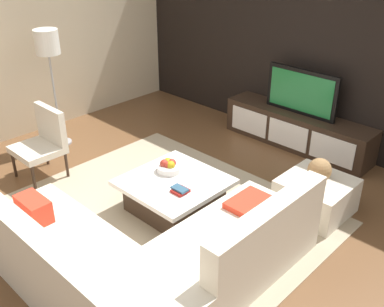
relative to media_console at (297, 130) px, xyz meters
The scene contains 14 objects.
ground_plane 2.41m from the media_console, 90.00° to the right, with size 14.00×14.00×0.00m, color brown.
feature_wall_back 1.19m from the media_console, 90.00° to the left, with size 6.40×0.12×2.80m, color black.
side_wall_left 4.05m from the media_console, 145.54° to the right, with size 0.12×5.20×2.80m, color beige.
area_rug 2.41m from the media_console, 92.39° to the right, with size 3.26×2.61×0.01m, color tan.
media_console is the anchor object (origin of this frame).
television 0.56m from the media_console, 90.00° to the left, with size 1.05×0.06×0.62m.
sectional_couch 3.30m from the media_console, 81.21° to the right, with size 2.32×2.35×0.80m.
coffee_table 2.30m from the media_console, 92.49° to the right, with size 1.00×1.00×0.38m.
accent_chair_near 3.39m from the media_console, 122.53° to the right, with size 0.57×0.52×0.87m.
floor_lamp 3.54m from the media_console, 137.65° to the right, with size 0.32×0.32×1.62m.
ottoman 1.63m from the media_console, 50.68° to the right, with size 0.70×0.70×0.40m, color beige.
fruit_bowl 2.22m from the media_console, 97.43° to the right, with size 0.28×0.28×0.14m.
decorative_ball 1.65m from the media_console, 50.68° to the right, with size 0.25×0.25×0.25m, color #997247.
book_stack 2.43m from the media_console, 87.27° to the right, with size 0.18×0.16×0.05m.
Camera 1 is at (2.89, -2.73, 2.85)m, focal length 41.74 mm.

